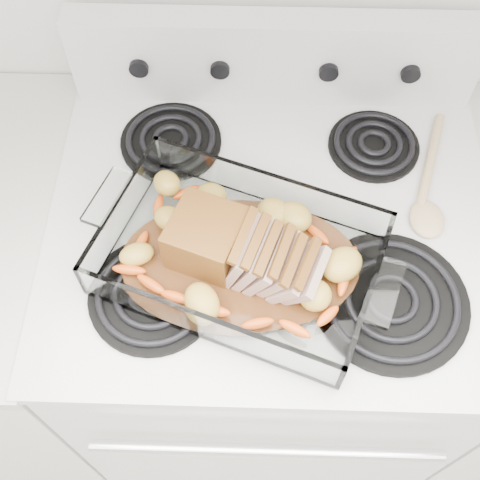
{
  "coord_description": "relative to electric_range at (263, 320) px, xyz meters",
  "views": [
    {
      "loc": [
        -0.04,
        1.08,
        1.81
      ],
      "look_at": [
        -0.05,
        1.57,
        0.99
      ],
      "focal_mm": 45.0,
      "sensor_mm": 36.0,
      "label": 1
    }
  ],
  "objects": [
    {
      "name": "baking_dish",
      "position": [
        -0.05,
        -0.11,
        0.48
      ],
      "size": [
        0.42,
        0.28,
        0.08
      ],
      "rotation": [
        0.0,
        0.0,
        -0.35
      ],
      "color": "white",
      "rests_on": "electric_range"
    },
    {
      "name": "roast_vegetables",
      "position": [
        -0.06,
        -0.07,
        0.49
      ],
      "size": [
        0.33,
        0.18,
        0.04
      ],
      "rotation": [
        0.0,
        0.0,
        -0.21
      ],
      "color": "orange",
      "rests_on": "baking_dish"
    },
    {
      "name": "wooden_spoon",
      "position": [
        0.28,
        0.05,
        0.46
      ],
      "size": [
        0.1,
        0.28,
        0.02
      ],
      "rotation": [
        0.0,
        0.0,
        -0.3
      ],
      "color": "beige",
      "rests_on": "electric_range"
    },
    {
      "name": "electric_range",
      "position": [
        0.0,
        0.0,
        0.0
      ],
      "size": [
        0.78,
        0.7,
        1.12
      ],
      "color": "silver",
      "rests_on": "ground"
    },
    {
      "name": "pork_roast",
      "position": [
        -0.07,
        -0.11,
        0.51
      ],
      "size": [
        0.25,
        0.11,
        0.09
      ],
      "rotation": [
        0.0,
        0.0,
        -0.05
      ],
      "color": "brown",
      "rests_on": "baking_dish"
    }
  ]
}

